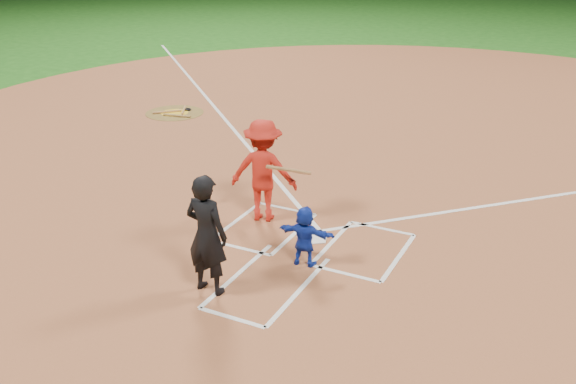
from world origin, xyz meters
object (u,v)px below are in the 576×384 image
at_px(on_deck_circle, 175,113).
at_px(umpire, 207,235).
at_px(batter_at_plate, 263,171).
at_px(home_plate, 313,238).
at_px(catcher, 305,236).

distance_m(on_deck_circle, umpire, 10.10).
relative_size(umpire, batter_at_plate, 0.98).
height_order(umpire, batter_at_plate, batter_at_plate).
xyz_separation_m(umpire, batter_at_plate, (-0.49, 2.64, 0.02)).
bearing_deg(home_plate, catcher, 105.99).
bearing_deg(batter_at_plate, umpire, -79.57).
bearing_deg(on_deck_circle, umpire, -51.11).
bearing_deg(umpire, catcher, -121.89).
bearing_deg(catcher, umpire, 50.53).
height_order(catcher, umpire, umpire).
bearing_deg(on_deck_circle, catcher, -41.55).
height_order(catcher, batter_at_plate, batter_at_plate).
xyz_separation_m(home_plate, batter_at_plate, (-1.18, 0.34, 0.96)).
xyz_separation_m(catcher, batter_at_plate, (-1.44, 1.26, 0.46)).
height_order(home_plate, umpire, umpire).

